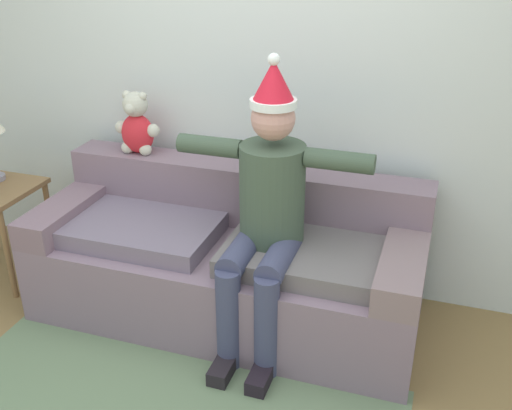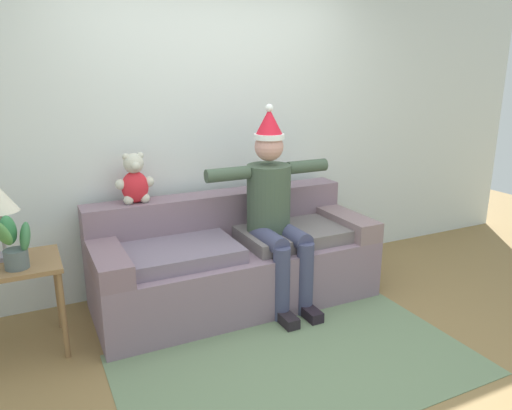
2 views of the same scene
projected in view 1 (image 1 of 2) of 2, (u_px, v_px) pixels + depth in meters
name	position (u px, v px, depth m)	size (l,w,h in m)	color
back_wall	(257.00, 64.00, 3.47)	(7.00, 0.10, 2.70)	silver
couch	(229.00, 261.00, 3.46)	(2.17, 0.87, 0.82)	gray
person_seated	(267.00, 207.00, 3.05)	(1.02, 0.77, 1.54)	#3F513F
teddy_bear	(137.00, 126.00, 3.60)	(0.29, 0.17, 0.38)	red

